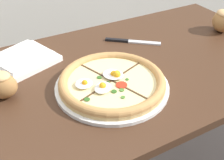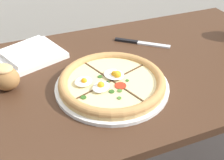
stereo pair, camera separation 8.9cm
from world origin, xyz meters
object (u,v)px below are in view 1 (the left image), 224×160
(dining_table, at_px, (104,98))
(knife_spare, at_px, (132,41))
(pizza, at_px, (112,82))
(bread_piece_near, at_px, (222,20))
(napkin_folded, at_px, (22,59))
(bread_piece_far, at_px, (1,85))

(dining_table, bearing_deg, knife_spare, 35.06)
(pizza, height_order, knife_spare, pizza)
(pizza, xyz_separation_m, bread_piece_near, (0.63, 0.14, 0.03))
(dining_table, xyz_separation_m, bread_piece_near, (0.61, 0.05, 0.16))
(pizza, bearing_deg, knife_spare, 46.28)
(napkin_folded, bearing_deg, pizza, -53.34)
(pizza, xyz_separation_m, napkin_folded, (-0.22, 0.29, -0.00))
(dining_table, bearing_deg, bread_piece_near, 4.63)
(bread_piece_near, bearing_deg, bread_piece_far, -179.02)
(dining_table, xyz_separation_m, napkin_folded, (-0.23, 0.20, 0.13))
(bread_piece_near, distance_m, bread_piece_far, 0.94)
(dining_table, bearing_deg, pizza, -99.38)
(dining_table, xyz_separation_m, bread_piece_far, (-0.33, 0.03, 0.16))
(napkin_folded, relative_size, knife_spare, 1.42)
(napkin_folded, height_order, knife_spare, napkin_folded)
(pizza, bearing_deg, bread_piece_near, 12.31)
(dining_table, distance_m, knife_spare, 0.28)
(dining_table, bearing_deg, bread_piece_far, 174.21)
(bread_piece_near, distance_m, knife_spare, 0.42)
(napkin_folded, relative_size, bread_piece_far, 2.25)
(napkin_folded, bearing_deg, bread_piece_near, -10.27)
(pizza, bearing_deg, bread_piece_far, 159.05)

